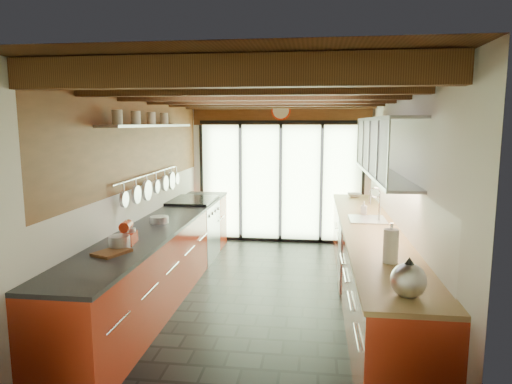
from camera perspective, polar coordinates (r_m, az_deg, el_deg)
ground at (r=5.82m, az=0.95°, el=-12.89°), size 5.50×5.50×0.00m
room_shell at (r=5.43m, az=0.99°, el=3.56°), size 5.50×5.50×5.50m
ceiling_beams at (r=5.80m, az=1.44°, el=11.86°), size 3.14×5.06×4.90m
glass_door at (r=8.11m, az=3.11°, el=5.25°), size 2.95×0.10×2.90m
left_counter at (r=5.94m, az=-11.48°, el=-7.92°), size 0.68×5.00×0.92m
range_stove at (r=7.27m, az=-7.81°, el=-4.68°), size 0.66×0.90×0.97m
right_counter at (r=5.67m, az=14.01°, el=-8.78°), size 0.68×5.00×0.92m
sink_assembly at (r=5.94m, az=13.88°, el=-3.03°), size 0.45×0.52×0.43m
upper_cabinets_right at (r=5.75m, az=15.73°, el=5.48°), size 0.34×3.00×3.00m
left_wall_fixtures at (r=6.05m, az=-12.73°, el=5.10°), size 0.28×2.60×0.96m
stand_mixer at (r=4.82m, az=-15.77°, el=-5.13°), size 0.18×0.28×0.24m
pot_large at (r=4.65m, az=-16.70°, el=-6.04°), size 0.27×0.27×0.13m
pot_small at (r=5.70m, az=-11.99°, el=-3.42°), size 0.27×0.27×0.09m
cutting_board at (r=4.51m, az=-17.58°, el=-7.21°), size 0.33×0.38×0.03m
kettle at (r=3.44m, az=18.52°, el=-10.19°), size 0.30×0.33×0.30m
paper_towel at (r=4.16m, az=16.49°, el=-6.55°), size 0.14×0.14×0.36m
soap_bottle at (r=6.30m, az=13.34°, el=-1.93°), size 0.09×0.09×0.17m
bowl at (r=7.75m, az=12.22°, el=-0.37°), size 0.24×0.24×0.06m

